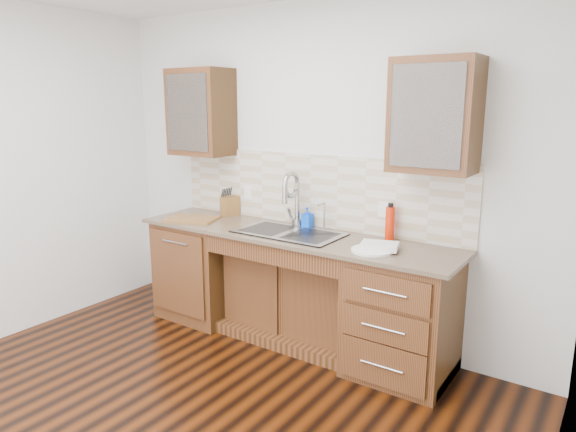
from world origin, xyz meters
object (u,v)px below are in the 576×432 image
Objects in this scene: plate at (372,250)px; soap_bottle at (307,217)px; cutting_board at (192,219)px; knife_block at (230,206)px; water_bottle at (390,224)px.

soap_bottle is at bearing 154.99° from plate.
soap_bottle reaches higher than cutting_board.
knife_block is at bearing 65.87° from cutting_board.
water_bottle is at bearing 93.29° from plate.
water_bottle is 1.55m from knife_block.
soap_bottle is at bearing 17.06° from knife_block.
water_bottle is 1.73m from cutting_board.
soap_bottle reaches higher than plate.
soap_bottle is 0.66× the size of water_bottle.
cutting_board is (-0.98, -0.34, -0.07)m from soap_bottle.
water_bottle is at bearing 11.08° from cutting_board.
plate is (0.02, -0.34, -0.12)m from water_bottle.
cutting_board reaches higher than plate.
soap_bottle is at bearing 19.06° from cutting_board.
plate is at bearing -86.71° from water_bottle.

